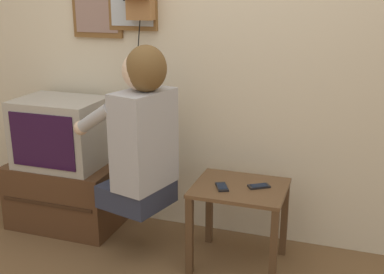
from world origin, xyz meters
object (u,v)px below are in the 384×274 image
person (141,131)px  television (61,132)px  cell_phone_spare (259,186)px  cell_phone_held (222,187)px

person → television: person is taller
person → cell_phone_spare: 0.76m
cell_phone_held → television: bearing=145.8°
person → cell_phone_spare: (0.68, 0.11, -0.30)m
television → cell_phone_held: television is taller
person → cell_phone_spare: person is taller
cell_phone_held → person: bearing=158.2°
person → cell_phone_spare: bearing=-65.6°
television → cell_phone_spare: television is taller
cell_phone_held → cell_phone_spare: size_ratio=1.01×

